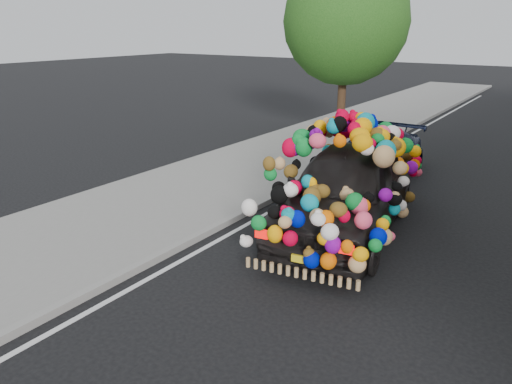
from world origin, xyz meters
The scene contains 6 objects.
ground centered at (0.00, 0.00, 0.00)m, with size 100.00×100.00×0.00m, color black.
sidewalk centered at (-4.30, 0.00, 0.06)m, with size 4.00×60.00×0.12m, color gray.
kerb centered at (-2.35, 0.00, 0.07)m, with size 0.15×60.00×0.13m, color gray.
tree_near_sidewalk centered at (-3.80, 9.50, 4.02)m, with size 4.20×4.20×6.13m.
plush_art_car centered at (-0.22, 2.00, 1.21)m, with size 3.15×5.49×2.35m.
navy_sedan centered at (-1.06, 5.63, 0.62)m, with size 1.73×4.26×1.24m, color black.
Camera 1 is at (3.47, -6.65, 3.91)m, focal length 35.00 mm.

